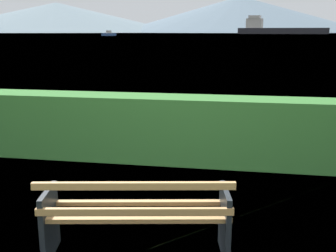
# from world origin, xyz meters

# --- Properties ---
(water_surface) EXTENTS (620.00, 620.00, 0.00)m
(water_surface) POSITION_xyz_m (0.00, 307.26, 0.00)
(water_surface) COLOR #6B8EA3
(water_surface) RESTS_ON ground_plane
(park_bench) EXTENTS (1.85, 0.87, 0.87)m
(park_bench) POSITION_xyz_m (0.01, -0.06, 0.43)
(park_bench) COLOR tan
(park_bench) RESTS_ON ground_plane
(hedge_row) EXTENTS (12.06, 0.68, 1.10)m
(hedge_row) POSITION_xyz_m (0.00, 2.96, 0.55)
(hedge_row) COLOR #387A33
(hedge_row) RESTS_ON ground_plane
(cargo_ship_large) EXTENTS (61.13, 20.72, 12.64)m
(cargo_ship_large) POSITION_xyz_m (25.37, 293.17, 3.54)
(cargo_ship_large) COLOR #232328
(cargo_ship_large) RESTS_ON water_surface
(fishing_boat_near) EXTENTS (6.70, 3.88, 2.31)m
(fishing_boat_near) POSITION_xyz_m (-55.17, 169.09, 0.80)
(fishing_boat_near) COLOR #335693
(fishing_boat_near) RESTS_ON water_surface
(distant_hills) EXTENTS (877.37, 376.97, 76.40)m
(distant_hills) POSITION_xyz_m (46.08, 573.09, 28.61)
(distant_hills) COLOR slate
(distant_hills) RESTS_ON ground_plane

